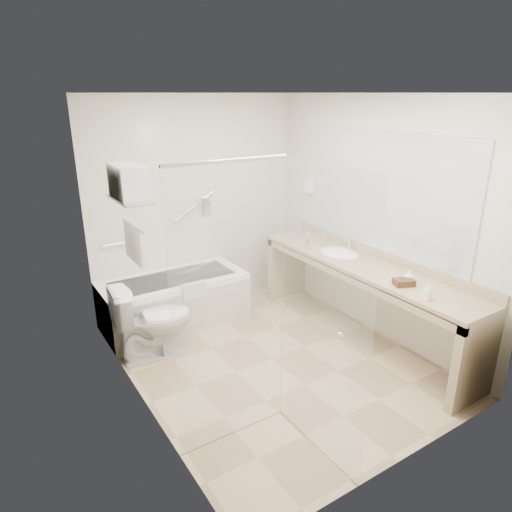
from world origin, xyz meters
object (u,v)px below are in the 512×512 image
water_bottle_left (307,237)px  bathtub (175,300)px  toilet (153,321)px  amenity_basket (404,282)px  vanity_counter (362,283)px

water_bottle_left → bathtub: bearing=157.6°
bathtub → toilet: toilet is taller
toilet → amenity_basket: bearing=-121.8°
toilet → amenity_basket: 2.42m
amenity_basket → bathtub: bearing=125.8°
bathtub → amenity_basket: size_ratio=9.00×
amenity_basket → water_bottle_left: bearing=90.3°
vanity_counter → amenity_basket: bearing=-99.2°
vanity_counter → water_bottle_left: bearing=97.3°
vanity_counter → amenity_basket: size_ratio=15.18×
toilet → water_bottle_left: size_ratio=3.69×
vanity_counter → toilet: bearing=156.7°
toilet → water_bottle_left: 1.96m
bathtub → vanity_counter: (1.52, -1.39, 0.36)m
bathtub → water_bottle_left: (1.42, -0.58, 0.67)m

